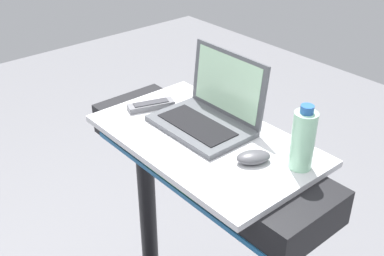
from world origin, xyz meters
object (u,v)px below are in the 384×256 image
at_px(water_bottle, 303,140).
at_px(tv_remote, 151,105).
at_px(laptop, 209,112).
at_px(computer_mouse, 253,157).

relative_size(water_bottle, tv_remote, 1.16).
height_order(water_bottle, tv_remote, water_bottle).
bearing_deg(laptop, computer_mouse, -13.56).
xyz_separation_m(laptop, tv_remote, (-0.21, -0.08, -0.04)).
relative_size(computer_mouse, tv_remote, 0.60).
distance_m(water_bottle, tv_remote, 0.57).
xyz_separation_m(laptop, water_bottle, (0.34, 0.03, 0.04)).
xyz_separation_m(laptop, computer_mouse, (0.24, -0.05, -0.03)).
xyz_separation_m(computer_mouse, tv_remote, (-0.46, -0.03, -0.01)).
xyz_separation_m(computer_mouse, water_bottle, (0.10, 0.08, 0.07)).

